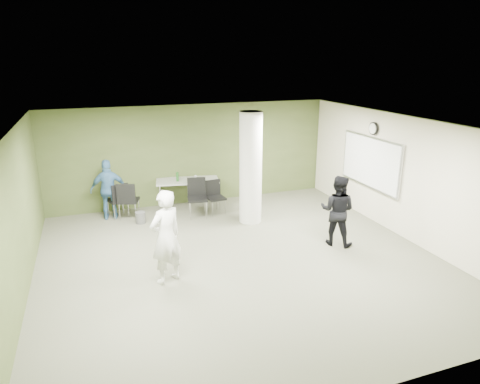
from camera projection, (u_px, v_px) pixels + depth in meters
name	position (u px, v px, depth m)	size (l,w,h in m)	color
floor	(240.00, 260.00, 8.89)	(8.00, 8.00, 0.00)	#515241
ceiling	(240.00, 126.00, 8.04)	(8.00, 8.00, 0.00)	white
wall_back	(192.00, 155.00, 12.05)	(8.00, 0.02, 2.80)	#404E25
wall_left	(16.00, 221.00, 7.18)	(0.02, 8.00, 2.80)	#404E25
wall_right_cream	(405.00, 178.00, 9.75)	(0.02, 8.00, 2.80)	beige
column	(251.00, 168.00, 10.58)	(0.56, 0.56, 2.80)	silver
whiteboard	(370.00, 162.00, 10.77)	(0.05, 2.30, 1.30)	silver
wall_clock	(373.00, 129.00, 10.51)	(0.06, 0.32, 0.32)	black
folding_table	(187.00, 182.00, 11.76)	(1.80, 1.03, 1.05)	gray
wastebasket	(140.00, 218.00, 10.83)	(0.25, 0.25, 0.29)	#4C4C4C
chair_back_left	(119.00, 198.00, 11.08)	(0.59, 0.59, 0.94)	black
chair_back_right	(128.00, 198.00, 10.95)	(0.62, 0.62, 0.99)	black
chair_table_left	(197.00, 194.00, 11.22)	(0.58, 0.58, 1.01)	black
chair_table_right	(215.00, 194.00, 11.45)	(0.49, 0.49, 0.89)	black
woman_white	(166.00, 237.00, 7.79)	(0.65, 0.43, 1.79)	white
man_black	(337.00, 210.00, 9.43)	(0.77, 0.60, 1.59)	black
man_blue	(109.00, 190.00, 10.95)	(0.92, 0.38, 1.57)	#3A6590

